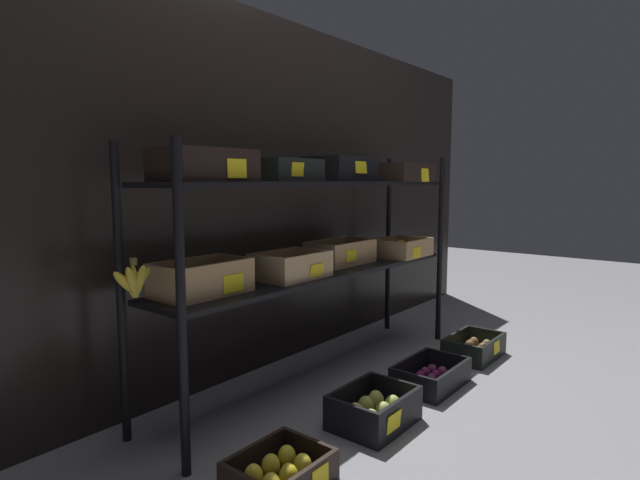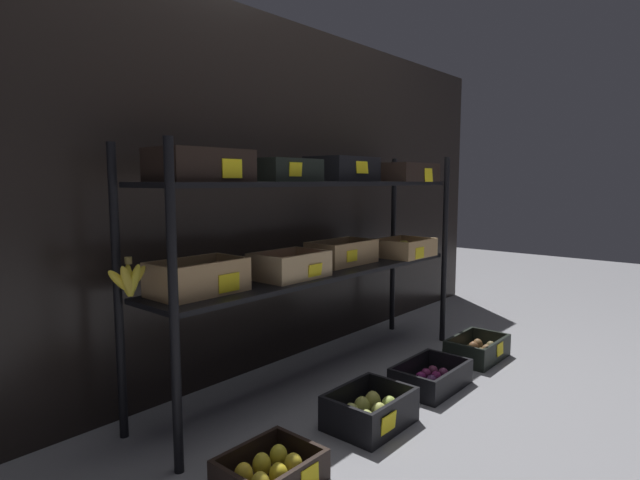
{
  "view_description": "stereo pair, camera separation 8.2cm",
  "coord_description": "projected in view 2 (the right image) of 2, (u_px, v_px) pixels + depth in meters",
  "views": [
    {
      "loc": [
        -1.87,
        -1.5,
        0.96
      ],
      "look_at": [
        0.0,
        0.0,
        0.68
      ],
      "focal_mm": 28.55,
      "sensor_mm": 36.0,
      "label": 1
    },
    {
      "loc": [
        -1.82,
        -1.57,
        0.96
      ],
      "look_at": [
        0.0,
        0.0,
        0.68
      ],
      "focal_mm": 28.55,
      "sensor_mm": 36.0,
      "label": 2
    }
  ],
  "objects": [
    {
      "name": "ground_plane",
      "position": [
        320.0,
        377.0,
        2.5
      ],
      "size": [
        10.0,
        10.0,
        0.0
      ],
      "primitive_type": "plane",
      "color": "gray"
    },
    {
      "name": "storefront_wall",
      "position": [
        265.0,
        194.0,
        2.64
      ],
      "size": [
        4.25,
        0.12,
        1.78
      ],
      "primitive_type": "cube",
      "color": "black",
      "rests_on": "ground_plane"
    },
    {
      "name": "display_rack",
      "position": [
        319.0,
        225.0,
        2.41
      ],
      "size": [
        1.98,
        0.39,
        1.1
      ],
      "color": "black",
      "rests_on": "ground_plane"
    },
    {
      "name": "crate_ground_lemon",
      "position": [
        270.0,
        472.0,
        1.61
      ],
      "size": [
        0.3,
        0.25,
        0.1
      ],
      "color": "black",
      "rests_on": "ground_plane"
    },
    {
      "name": "crate_ground_pear",
      "position": [
        370.0,
        412.0,
        2.0
      ],
      "size": [
        0.33,
        0.26,
        0.14
      ],
      "color": "black",
      "rests_on": "ground_plane"
    },
    {
      "name": "crate_ground_plum",
      "position": [
        431.0,
        379.0,
        2.37
      ],
      "size": [
        0.37,
        0.24,
        0.11
      ],
      "color": "black",
      "rests_on": "ground_plane"
    },
    {
      "name": "crate_ground_kiwi",
      "position": [
        477.0,
        351.0,
        2.75
      ],
      "size": [
        0.36,
        0.24,
        0.12
      ],
      "color": "black",
      "rests_on": "ground_plane"
    }
  ]
}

